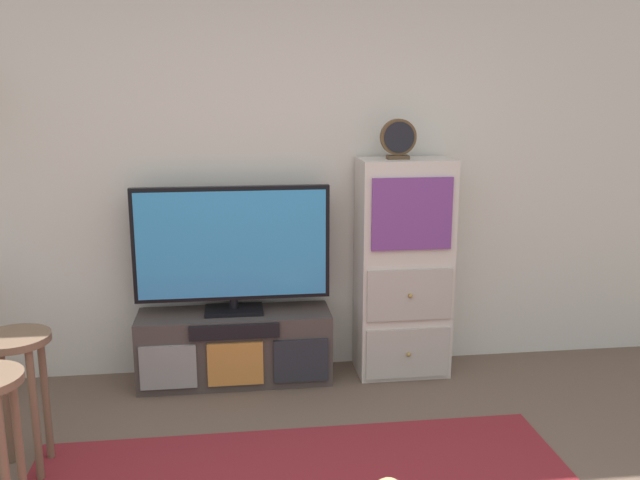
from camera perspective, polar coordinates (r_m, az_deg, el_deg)
The scene contains 6 objects.
back_wall at distance 4.33m, azimuth -3.64°, elevation 6.49°, with size 6.40×0.12×2.70m, color beige.
media_console at distance 4.33m, azimuth -7.20°, elevation -8.99°, with size 1.20×0.38×0.45m.
television at distance 4.16m, azimuth -7.45°, elevation -0.55°, with size 1.20×0.22×0.79m.
side_cabinet at distance 4.32m, azimuth 7.06°, elevation -2.43°, with size 0.58×0.38×1.39m.
desk_clock at distance 4.15m, azimuth 6.65°, elevation 8.49°, with size 0.22×0.08×0.24m.
bar_stool_far at distance 3.52m, azimuth -24.34°, elevation -10.08°, with size 0.34×0.34×0.70m.
Camera 1 is at (-0.28, -1.83, 1.81)m, focal length 37.79 mm.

